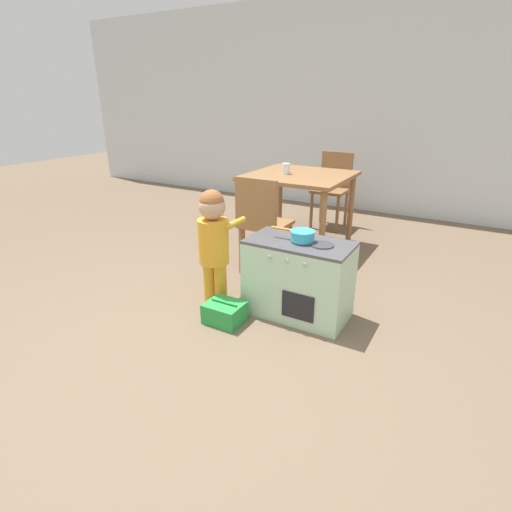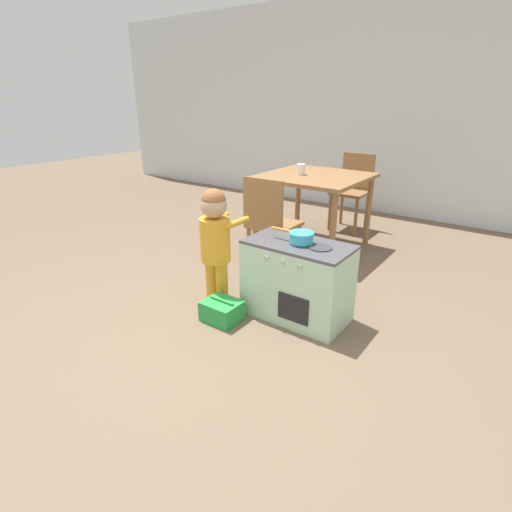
% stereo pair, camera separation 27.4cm
% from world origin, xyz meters
% --- Properties ---
extents(ground_plane, '(16.00, 16.00, 0.00)m').
position_xyz_m(ground_plane, '(0.00, 0.00, 0.00)').
color(ground_plane, brown).
extents(wall_back, '(10.00, 0.06, 2.60)m').
position_xyz_m(wall_back, '(0.00, 3.84, 1.30)').
color(wall_back, silver).
rests_on(wall_back, ground_plane).
extents(play_kitchen, '(0.70, 0.39, 0.55)m').
position_xyz_m(play_kitchen, '(0.25, 0.84, 0.27)').
color(play_kitchen, '#B2DBB7').
rests_on(play_kitchen, ground_plane).
extents(toy_pot, '(0.31, 0.16, 0.07)m').
position_xyz_m(toy_pot, '(0.26, 0.84, 0.59)').
color(toy_pot, '#38B2D6').
rests_on(toy_pot, play_kitchen).
extents(child_figure, '(0.24, 0.36, 0.85)m').
position_xyz_m(child_figure, '(-0.33, 0.68, 0.53)').
color(child_figure, gold).
rests_on(child_figure, ground_plane).
extents(toy_basket, '(0.25, 0.21, 0.16)m').
position_xyz_m(toy_basket, '(-0.13, 0.50, 0.07)').
color(toy_basket, green).
rests_on(toy_basket, ground_plane).
extents(dining_table, '(0.94, 0.93, 0.73)m').
position_xyz_m(dining_table, '(-0.33, 2.13, 0.63)').
color(dining_table, olive).
rests_on(dining_table, ground_plane).
extents(dining_chair_near, '(0.37, 0.37, 0.84)m').
position_xyz_m(dining_chair_near, '(-0.30, 1.33, 0.46)').
color(dining_chair_near, olive).
rests_on(dining_chair_near, ground_plane).
extents(dining_chair_far, '(0.37, 0.37, 0.84)m').
position_xyz_m(dining_chair_far, '(-0.28, 2.94, 0.46)').
color(dining_chair_far, olive).
rests_on(dining_chair_far, ground_plane).
extents(cup_on_table, '(0.08, 0.08, 0.10)m').
position_xyz_m(cup_on_table, '(-0.45, 2.07, 0.78)').
color(cup_on_table, white).
rests_on(cup_on_table, dining_table).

